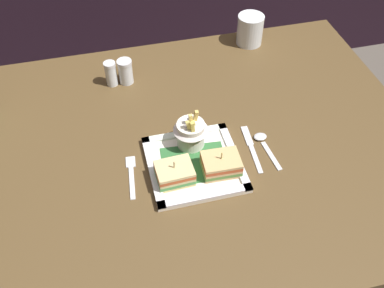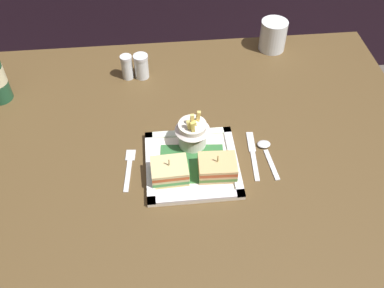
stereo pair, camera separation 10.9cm
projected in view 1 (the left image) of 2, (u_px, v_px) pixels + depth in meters
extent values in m
plane|color=#574F46|center=(191.00, 270.00, 1.67)|extent=(6.00, 6.00, 0.00)
cube|color=brown|center=(190.00, 148.00, 1.16)|extent=(1.26, 0.95, 0.04)
cylinder|color=#553326|center=(20.00, 163.00, 1.59)|extent=(0.07, 0.07, 0.68)
cylinder|color=brown|center=(297.00, 114.00, 1.78)|extent=(0.07, 0.07, 0.68)
cube|color=white|center=(194.00, 165.00, 1.09)|extent=(0.23, 0.23, 0.01)
cube|color=#306C35|center=(194.00, 163.00, 1.08)|extent=(0.17, 0.14, 0.00)
cube|color=white|center=(205.00, 196.00, 1.01)|extent=(0.23, 0.02, 0.01)
cube|color=white|center=(185.00, 133.00, 1.15)|extent=(0.23, 0.02, 0.01)
cube|color=white|center=(153.00, 171.00, 1.06)|extent=(0.02, 0.23, 0.01)
cube|color=white|center=(234.00, 155.00, 1.10)|extent=(0.02, 0.23, 0.01)
cube|color=#D1BF7B|center=(175.00, 178.00, 1.05)|extent=(0.09, 0.07, 0.01)
cube|color=#48934B|center=(175.00, 176.00, 1.04)|extent=(0.09, 0.07, 0.01)
cube|color=#D2C486|center=(175.00, 173.00, 1.03)|extent=(0.09, 0.07, 0.01)
cube|color=#C2562A|center=(174.00, 171.00, 1.03)|extent=(0.09, 0.07, 0.01)
cube|color=#DBC283|center=(174.00, 169.00, 1.02)|extent=(0.09, 0.07, 0.01)
cylinder|color=tan|center=(174.00, 170.00, 1.03)|extent=(0.00, 0.00, 0.06)
cube|color=tan|center=(221.00, 169.00, 1.07)|extent=(0.09, 0.07, 0.01)
cube|color=#538239|center=(221.00, 167.00, 1.06)|extent=(0.09, 0.07, 0.01)
cube|color=tan|center=(221.00, 164.00, 1.05)|extent=(0.09, 0.07, 0.01)
cube|color=#C2522A|center=(221.00, 162.00, 1.05)|extent=(0.09, 0.07, 0.01)
cube|color=tan|center=(221.00, 160.00, 1.04)|extent=(0.09, 0.07, 0.01)
cylinder|color=tan|center=(221.00, 161.00, 1.04)|extent=(0.00, 0.00, 0.06)
cylinder|color=silver|center=(192.00, 134.00, 1.10)|extent=(0.07, 0.07, 0.07)
cone|color=silver|center=(192.00, 125.00, 1.08)|extent=(0.09, 0.09, 0.03)
cube|color=#D8C256|center=(191.00, 132.00, 1.06)|extent=(0.01, 0.01, 0.06)
cube|color=#EDCD6C|center=(189.00, 125.00, 1.07)|extent=(0.01, 0.01, 0.06)
cube|color=#E6D268|center=(190.00, 130.00, 1.07)|extent=(0.02, 0.02, 0.06)
cube|color=#D7C365|center=(194.00, 127.00, 1.08)|extent=(0.02, 0.01, 0.05)
cube|color=#D7B45C|center=(195.00, 120.00, 1.08)|extent=(0.02, 0.02, 0.07)
cylinder|color=silver|center=(250.00, 30.00, 1.43)|extent=(0.09, 0.09, 0.10)
cylinder|color=silver|center=(249.00, 35.00, 1.44)|extent=(0.08, 0.08, 0.06)
cube|color=silver|center=(132.00, 183.00, 1.05)|extent=(0.02, 0.10, 0.00)
cube|color=silver|center=(131.00, 162.00, 1.10)|extent=(0.03, 0.04, 0.00)
cube|color=silver|center=(256.00, 159.00, 1.10)|extent=(0.02, 0.10, 0.00)
cube|color=silver|center=(247.00, 136.00, 1.16)|extent=(0.02, 0.07, 0.00)
cube|color=silver|center=(271.00, 156.00, 1.11)|extent=(0.02, 0.10, 0.00)
ellipsoid|color=silver|center=(260.00, 137.00, 1.15)|extent=(0.03, 0.03, 0.01)
cylinder|color=silver|center=(111.00, 75.00, 1.29)|extent=(0.03, 0.03, 0.07)
cylinder|color=white|center=(112.00, 79.00, 1.30)|extent=(0.03, 0.03, 0.04)
cylinder|color=silver|center=(109.00, 64.00, 1.26)|extent=(0.04, 0.04, 0.01)
cylinder|color=silver|center=(126.00, 73.00, 1.29)|extent=(0.04, 0.04, 0.07)
cylinder|color=#342B2B|center=(126.00, 76.00, 1.30)|extent=(0.04, 0.04, 0.04)
cylinder|color=silver|center=(124.00, 62.00, 1.27)|extent=(0.04, 0.04, 0.01)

